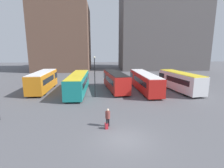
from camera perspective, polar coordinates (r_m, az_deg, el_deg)
The scene contains 11 objects.
ground_plane at distance 14.56m, azimuth 4.08°, elevation -17.61°, with size 160.00×160.00×0.00m, color #56565B.
building_block_left at distance 61.42m, azimuth -15.62°, elevation 14.02°, with size 17.03×16.94×20.36m.
building_block_right at distance 64.69m, azimuth 16.26°, elevation 20.68°, with size 28.10×13.21×35.67m.
bus_0 at distance 31.82m, azimuth -21.63°, elevation 1.04°, with size 2.61×9.73×3.20m.
bus_1 at distance 28.59m, azimuth -11.02°, elevation 0.40°, with size 2.70×11.77×3.05m.
bus_2 at distance 29.94m, azimuth 1.16°, elevation 1.10°, with size 3.85×10.07×3.06m.
bus_3 at distance 30.13m, azimuth 10.59°, elevation 0.94°, with size 2.85×12.24×3.01m.
bus_4 at distance 31.42m, azimuth 21.35°, elevation 0.90°, with size 4.14×10.10×3.16m.
traveler at distance 16.27m, azimuth -1.40°, elevation -10.36°, with size 0.53×0.53×1.72m.
suitcase at distance 16.11m, azimuth -1.83°, elevation -13.52°, with size 0.33×0.37×0.75m.
lamp_post_0 at distance 25.38m, azimuth -5.66°, elevation 3.37°, with size 0.28×0.28×5.99m.
Camera 1 is at (-1.86, -12.58, 7.09)m, focal length 28.00 mm.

